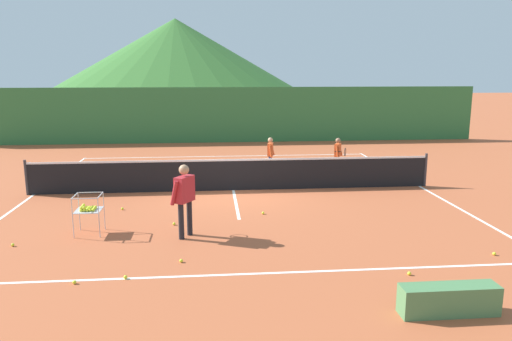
# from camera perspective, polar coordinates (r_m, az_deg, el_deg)

# --- Properties ---
(ground_plane) EXTENTS (120.00, 120.00, 0.00)m
(ground_plane) POSITION_cam_1_polar(r_m,az_deg,el_deg) (15.23, -2.63, -2.29)
(ground_plane) COLOR #B25633
(line_baseline_near) EXTENTS (11.83, 0.08, 0.01)m
(line_baseline_near) POSITION_cam_1_polar(r_m,az_deg,el_deg) (9.18, -0.68, -11.80)
(line_baseline_near) COLOR white
(line_baseline_near) RESTS_ON ground
(line_baseline_far) EXTENTS (11.83, 0.08, 0.01)m
(line_baseline_far) POSITION_cam_1_polar(r_m,az_deg,el_deg) (21.18, -3.42, 1.66)
(line_baseline_far) COLOR white
(line_baseline_far) RESTS_ON ground
(line_sideline_west) EXTENTS (0.08, 12.45, 0.01)m
(line_sideline_west) POSITION_cam_1_polar(r_m,az_deg,el_deg) (16.09, -24.19, -2.55)
(line_sideline_west) COLOR white
(line_sideline_west) RESTS_ON ground
(line_sideline_east) EXTENTS (0.08, 12.45, 0.01)m
(line_sideline_east) POSITION_cam_1_polar(r_m,az_deg,el_deg) (16.58, 18.26, -1.71)
(line_sideline_east) COLOR white
(line_sideline_east) RESTS_ON ground
(line_service_center) EXTENTS (0.08, 6.09, 0.01)m
(line_service_center) POSITION_cam_1_polar(r_m,az_deg,el_deg) (15.23, -2.63, -2.28)
(line_service_center) COLOR white
(line_service_center) RESTS_ON ground
(tennis_net) EXTENTS (12.25, 0.08, 1.05)m
(tennis_net) POSITION_cam_1_polar(r_m,az_deg,el_deg) (15.11, -2.64, -0.45)
(tennis_net) COLOR #333338
(tennis_net) RESTS_ON ground
(instructor) EXTENTS (0.55, 0.81, 1.63)m
(instructor) POSITION_cam_1_polar(r_m,az_deg,el_deg) (10.92, -8.23, -2.68)
(instructor) COLOR black
(instructor) RESTS_ON ground
(student_0) EXTENTS (0.32, 0.52, 1.29)m
(student_0) POSITION_cam_1_polar(r_m,az_deg,el_deg) (17.53, 1.67, 2.15)
(student_0) COLOR navy
(student_0) RESTS_ON ground
(student_1) EXTENTS (0.41, 0.70, 1.28)m
(student_1) POSITION_cam_1_polar(r_m,az_deg,el_deg) (17.70, 9.42, 2.07)
(student_1) COLOR silver
(student_1) RESTS_ON ground
(ball_cart) EXTENTS (0.58, 0.58, 0.90)m
(ball_cart) POSITION_cam_1_polar(r_m,az_deg,el_deg) (11.73, -18.79, -4.17)
(ball_cart) COLOR #B7B7BC
(ball_cart) RESTS_ON ground
(tennis_ball_0) EXTENTS (0.07, 0.07, 0.07)m
(tennis_ball_0) POSITION_cam_1_polar(r_m,az_deg,el_deg) (9.33, -20.17, -11.96)
(tennis_ball_0) COLOR yellow
(tennis_ball_0) RESTS_ON ground
(tennis_ball_1) EXTENTS (0.07, 0.07, 0.07)m
(tennis_ball_1) POSITION_cam_1_polar(r_m,az_deg,el_deg) (12.73, 0.82, -4.91)
(tennis_ball_1) COLOR yellow
(tennis_ball_1) RESTS_ON ground
(tennis_ball_2) EXTENTS (0.07, 0.07, 0.07)m
(tennis_ball_2) POSITION_cam_1_polar(r_m,az_deg,el_deg) (11.68, -26.19, -7.68)
(tennis_ball_2) COLOR yellow
(tennis_ball_2) RESTS_ON ground
(tennis_ball_3) EXTENTS (0.07, 0.07, 0.07)m
(tennis_ball_3) POSITION_cam_1_polar(r_m,az_deg,el_deg) (9.79, -8.60, -10.23)
(tennis_ball_3) COLOR yellow
(tennis_ball_3) RESTS_ON ground
(tennis_ball_4) EXTENTS (0.07, 0.07, 0.07)m
(tennis_ball_4) POSITION_cam_1_polar(r_m,az_deg,el_deg) (12.03, -9.40, -6.06)
(tennis_ball_4) COLOR yellow
(tennis_ball_4) RESTS_ON ground
(tennis_ball_5) EXTENTS (0.07, 0.07, 0.07)m
(tennis_ball_5) POSITION_cam_1_polar(r_m,az_deg,el_deg) (13.58, -15.13, -4.26)
(tennis_ball_5) COLOR yellow
(tennis_ball_5) RESTS_ON ground
(tennis_ball_6) EXTENTS (0.07, 0.07, 0.07)m
(tennis_ball_6) POSITION_cam_1_polar(r_m,az_deg,el_deg) (9.27, -14.79, -11.77)
(tennis_ball_6) COLOR yellow
(tennis_ball_6) RESTS_ON ground
(tennis_ball_7) EXTENTS (0.07, 0.07, 0.07)m
(tennis_ball_7) POSITION_cam_1_polar(r_m,az_deg,el_deg) (11.10, 25.72, -8.62)
(tennis_ball_7) COLOR yellow
(tennis_ball_7) RESTS_ON ground
(tennis_ball_8) EXTENTS (0.07, 0.07, 0.07)m
(tennis_ball_8) POSITION_cam_1_polar(r_m,az_deg,el_deg) (9.54, 17.22, -11.24)
(tennis_ball_8) COLOR yellow
(tennis_ball_8) RESTS_ON ground
(windscreen_fence) EXTENTS (26.02, 0.08, 2.77)m
(windscreen_fence) POSITION_cam_1_polar(r_m,az_deg,el_deg) (25.10, -3.78, 6.39)
(windscreen_fence) COLOR #33753D
(windscreen_fence) RESTS_ON ground
(courtside_bench) EXTENTS (1.50, 0.36, 0.46)m
(courtside_bench) POSITION_cam_1_polar(r_m,az_deg,el_deg) (8.27, 21.30, -13.68)
(courtside_bench) COLOR #4C7F4C
(courtside_bench) RESTS_ON ground
(hill_0) EXTENTS (45.24, 45.24, 12.80)m
(hill_0) POSITION_cam_1_polar(r_m,az_deg,el_deg) (96.00, -9.20, 13.10)
(hill_0) COLOR #38702D
(hill_0) RESTS_ON ground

